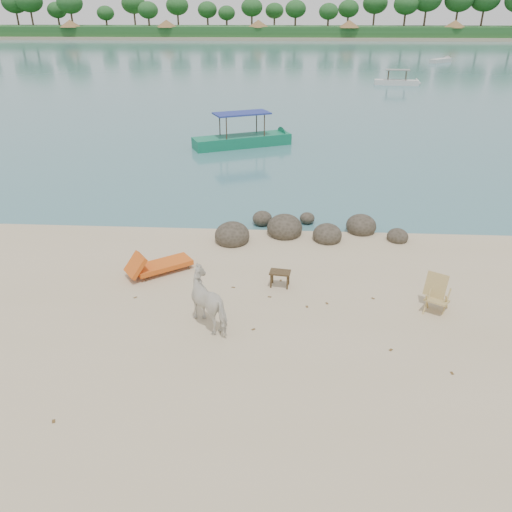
{
  "coord_description": "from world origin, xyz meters",
  "views": [
    {
      "loc": [
        0.26,
        -9.73,
        6.8
      ],
      "look_at": [
        -0.44,
        2.0,
        1.0
      ],
      "focal_mm": 35.0,
      "sensor_mm": 36.0,
      "label": 1
    }
  ],
  "objects_px": {
    "side_table": "(280,280)",
    "deck_chair": "(438,297)",
    "lounge_chair": "(163,263)",
    "cow": "(211,301)",
    "boat_near": "(242,118)",
    "boulders": "(297,231)"
  },
  "relations": [
    {
      "from": "side_table",
      "to": "deck_chair",
      "type": "bearing_deg",
      "value": -6.61
    },
    {
      "from": "side_table",
      "to": "lounge_chair",
      "type": "bearing_deg",
      "value": 176.78
    },
    {
      "from": "side_table",
      "to": "lounge_chair",
      "type": "relative_size",
      "value": 0.27
    },
    {
      "from": "cow",
      "to": "lounge_chair",
      "type": "height_order",
      "value": "cow"
    },
    {
      "from": "boat_near",
      "to": "cow",
      "type": "bearing_deg",
      "value": -112.28
    },
    {
      "from": "side_table",
      "to": "cow",
      "type": "bearing_deg",
      "value": -121.86
    },
    {
      "from": "side_table",
      "to": "lounge_chair",
      "type": "height_order",
      "value": "lounge_chair"
    },
    {
      "from": "boulders",
      "to": "deck_chair",
      "type": "xyz_separation_m",
      "value": [
        3.38,
        -4.53,
        0.27
      ]
    },
    {
      "from": "boulders",
      "to": "boat_near",
      "type": "distance_m",
      "value": 12.74
    },
    {
      "from": "side_table",
      "to": "boulders",
      "type": "bearing_deg",
      "value": 89.46
    },
    {
      "from": "side_table",
      "to": "lounge_chair",
      "type": "distance_m",
      "value": 3.43
    },
    {
      "from": "boulders",
      "to": "side_table",
      "type": "xyz_separation_m",
      "value": [
        -0.53,
        -3.51,
        0.04
      ]
    },
    {
      "from": "boulders",
      "to": "lounge_chair",
      "type": "relative_size",
      "value": 3.12
    },
    {
      "from": "boulders",
      "to": "deck_chair",
      "type": "bearing_deg",
      "value": -53.24
    },
    {
      "from": "lounge_chair",
      "to": "deck_chair",
      "type": "bearing_deg",
      "value": -49.42
    },
    {
      "from": "lounge_chair",
      "to": "boat_near",
      "type": "distance_m",
      "value": 15.25
    },
    {
      "from": "cow",
      "to": "lounge_chair",
      "type": "bearing_deg",
      "value": -99.22
    },
    {
      "from": "cow",
      "to": "boat_near",
      "type": "xyz_separation_m",
      "value": [
        -0.78,
        17.73,
        0.84
      ]
    },
    {
      "from": "boulders",
      "to": "lounge_chair",
      "type": "distance_m",
      "value": 4.82
    },
    {
      "from": "deck_chair",
      "to": "boat_near",
      "type": "height_order",
      "value": "boat_near"
    },
    {
      "from": "deck_chair",
      "to": "boat_near",
      "type": "distance_m",
      "value": 18.02
    },
    {
      "from": "boulders",
      "to": "lounge_chair",
      "type": "bearing_deg",
      "value": -143.92
    }
  ]
}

